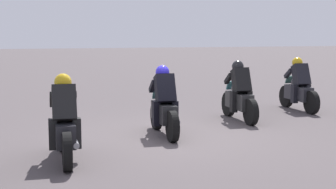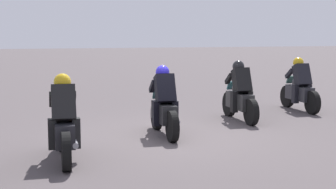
{
  "view_description": "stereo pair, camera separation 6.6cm",
  "coord_description": "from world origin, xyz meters",
  "px_view_note": "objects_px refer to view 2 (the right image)",
  "views": [
    {
      "loc": [
        -10.2,
        3.1,
        2.22
      ],
      "look_at": [
        -0.04,
        0.01,
        0.9
      ],
      "focal_mm": 53.88,
      "sensor_mm": 36.0,
      "label": 1
    },
    {
      "loc": [
        -10.22,
        3.04,
        2.22
      ],
      "look_at": [
        -0.04,
        0.01,
        0.9
      ],
      "focal_mm": 53.88,
      "sensor_mm": 36.0,
      "label": 2
    }
  ],
  "objects_px": {
    "rider_lane_a": "(300,89)",
    "rider_lane_b": "(240,96)",
    "rider_lane_c": "(164,107)",
    "rider_lane_d": "(64,125)"
  },
  "relations": [
    {
      "from": "rider_lane_b",
      "to": "rider_lane_c",
      "type": "distance_m",
      "value": 2.63
    },
    {
      "from": "rider_lane_a",
      "to": "rider_lane_b",
      "type": "xyz_separation_m",
      "value": [
        -1.01,
        2.31,
        0.0
      ]
    },
    {
      "from": "rider_lane_c",
      "to": "rider_lane_d",
      "type": "xyz_separation_m",
      "value": [
        -1.59,
        2.26,
        0.0
      ]
    },
    {
      "from": "rider_lane_a",
      "to": "rider_lane_b",
      "type": "height_order",
      "value": "same"
    },
    {
      "from": "rider_lane_d",
      "to": "rider_lane_b",
      "type": "bearing_deg",
      "value": -56.1
    },
    {
      "from": "rider_lane_a",
      "to": "rider_lane_b",
      "type": "relative_size",
      "value": 1.0
    },
    {
      "from": "rider_lane_a",
      "to": "rider_lane_d",
      "type": "distance_m",
      "value": 7.88
    },
    {
      "from": "rider_lane_c",
      "to": "rider_lane_d",
      "type": "bearing_deg",
      "value": 127.27
    },
    {
      "from": "rider_lane_a",
      "to": "rider_lane_d",
      "type": "height_order",
      "value": "same"
    },
    {
      "from": "rider_lane_b",
      "to": "rider_lane_c",
      "type": "height_order",
      "value": "same"
    }
  ]
}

